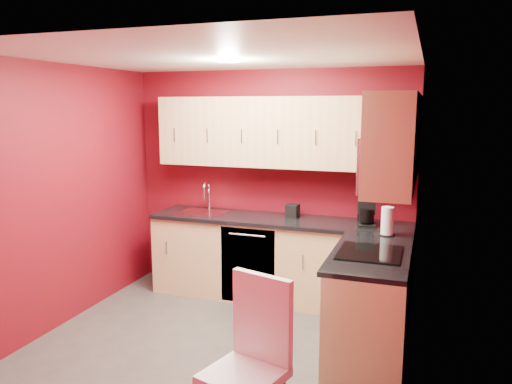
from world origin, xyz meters
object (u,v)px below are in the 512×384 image
Objects in this scene: microwave at (388,163)px; paper_towel at (387,221)px; napkin_holder at (293,211)px; dining_chair at (244,367)px; coffee_maker at (367,212)px; sink at (203,209)px.

paper_towel is (-0.03, 0.65, -0.62)m from microwave.
dining_chair is (0.38, -2.50, -0.45)m from napkin_holder.
dining_chair is at bearing -107.84° from paper_towel.
coffee_maker is at bearing 96.23° from dining_chair.
sink is 2.81m from dining_chair.
coffee_maker reaches higher than napkin_holder.
dining_chair is at bearing -81.47° from napkin_holder.
microwave is 2.43m from sink.
microwave is at bearing -25.60° from sink.
microwave is 1.46× the size of sink.
napkin_holder is at bearing 156.31° from paper_towel.
napkin_holder is (1.02, 0.10, 0.04)m from sink.
microwave is 2.70× the size of coffee_maker.
paper_towel is at bearing -23.69° from napkin_holder.
paper_towel reaches higher than napkin_holder.
sink is at bearing 136.99° from dining_chair.
sink is 1.95× the size of paper_towel.
sink is 2.09m from paper_towel.
sink reaches higher than dining_chair.
microwave is at bearing -86.95° from paper_towel.
napkin_holder is at bearing 155.53° from coffee_maker.
microwave is 1.68m from napkin_holder.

